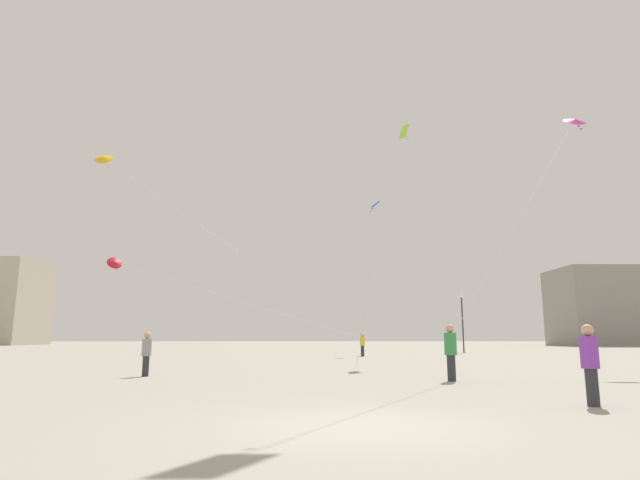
{
  "coord_description": "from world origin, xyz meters",
  "views": [
    {
      "loc": [
        -0.94,
        -8.82,
        1.42
      ],
      "look_at": [
        0.0,
        15.97,
        5.97
      ],
      "focal_mm": 29.57,
      "sensor_mm": 36.0,
      "label": 1
    }
  ],
  "objects_px": {
    "person_in_yellow": "(362,344)",
    "kite_magenta_diamond": "(574,122)",
    "person_in_grey": "(146,352)",
    "kite_lime_delta": "(402,138)",
    "kite_crimson_diamond": "(117,263)",
    "person_in_purple": "(590,361)",
    "person_in_green": "(451,350)",
    "lamppost_east": "(462,313)",
    "kite_cobalt_delta": "(375,207)",
    "kite_amber_diamond": "(106,160)"
  },
  "relations": [
    {
      "from": "person_in_grey",
      "to": "person_in_purple",
      "type": "height_order",
      "value": "person_in_purple"
    },
    {
      "from": "kite_cobalt_delta",
      "to": "kite_magenta_diamond",
      "type": "height_order",
      "value": "kite_cobalt_delta"
    },
    {
      "from": "kite_amber_diamond",
      "to": "kite_magenta_diamond",
      "type": "xyz_separation_m",
      "value": [
        28.2,
        -13.12,
        -2.18
      ]
    },
    {
      "from": "kite_magenta_diamond",
      "to": "kite_lime_delta",
      "type": "xyz_separation_m",
      "value": [
        -7.45,
        6.48,
        1.59
      ]
    },
    {
      "from": "kite_lime_delta",
      "to": "person_in_yellow",
      "type": "bearing_deg",
      "value": 103.26
    },
    {
      "from": "person_in_grey",
      "to": "kite_lime_delta",
      "type": "height_order",
      "value": "kite_lime_delta"
    },
    {
      "from": "person_in_green",
      "to": "kite_magenta_diamond",
      "type": "relative_size",
      "value": 0.16
    },
    {
      "from": "person_in_yellow",
      "to": "kite_crimson_diamond",
      "type": "relative_size",
      "value": 0.08
    },
    {
      "from": "person_in_purple",
      "to": "kite_magenta_diamond",
      "type": "distance_m",
      "value": 19.17
    },
    {
      "from": "kite_amber_diamond",
      "to": "kite_lime_delta",
      "type": "bearing_deg",
      "value": -17.74
    },
    {
      "from": "person_in_green",
      "to": "kite_cobalt_delta",
      "type": "relative_size",
      "value": 0.16
    },
    {
      "from": "person_in_green",
      "to": "kite_magenta_diamond",
      "type": "height_order",
      "value": "kite_magenta_diamond"
    },
    {
      "from": "person_in_grey",
      "to": "kite_cobalt_delta",
      "type": "height_order",
      "value": "kite_cobalt_delta"
    },
    {
      "from": "person_in_yellow",
      "to": "kite_lime_delta",
      "type": "distance_m",
      "value": 14.99
    },
    {
      "from": "person_in_purple",
      "to": "kite_amber_diamond",
      "type": "distance_m",
      "value": 36.17
    },
    {
      "from": "person_in_grey",
      "to": "kite_magenta_diamond",
      "type": "distance_m",
      "value": 22.89
    },
    {
      "from": "lamppost_east",
      "to": "kite_crimson_diamond",
      "type": "bearing_deg",
      "value": -172.88
    },
    {
      "from": "person_in_yellow",
      "to": "kite_crimson_diamond",
      "type": "xyz_separation_m",
      "value": [
        -19.32,
        4.03,
        6.33
      ]
    },
    {
      "from": "person_in_yellow",
      "to": "kite_magenta_diamond",
      "type": "relative_size",
      "value": 0.15
    },
    {
      "from": "person_in_grey",
      "to": "kite_lime_delta",
      "type": "distance_m",
      "value": 20.83
    },
    {
      "from": "person_in_grey",
      "to": "kite_magenta_diamond",
      "type": "relative_size",
      "value": 0.14
    },
    {
      "from": "kite_amber_diamond",
      "to": "kite_crimson_diamond",
      "type": "bearing_deg",
      "value": 94.19
    },
    {
      "from": "person_in_purple",
      "to": "kite_lime_delta",
      "type": "distance_m",
      "value": 23.74
    },
    {
      "from": "kite_amber_diamond",
      "to": "person_in_yellow",
      "type": "bearing_deg",
      "value": 3.01
    },
    {
      "from": "person_in_grey",
      "to": "kite_lime_delta",
      "type": "bearing_deg",
      "value": 141.52
    },
    {
      "from": "person_in_grey",
      "to": "person_in_yellow",
      "type": "distance_m",
      "value": 21.47
    },
    {
      "from": "lamppost_east",
      "to": "kite_cobalt_delta",
      "type": "bearing_deg",
      "value": -161.2
    },
    {
      "from": "person_in_yellow",
      "to": "kite_magenta_diamond",
      "type": "distance_m",
      "value": 20.24
    },
    {
      "from": "person_in_purple",
      "to": "kite_cobalt_delta",
      "type": "distance_m",
      "value": 34.53
    },
    {
      "from": "kite_magenta_diamond",
      "to": "lamppost_east",
      "type": "xyz_separation_m",
      "value": [
        0.54,
        21.78,
        -8.64
      ]
    },
    {
      "from": "person_in_yellow",
      "to": "kite_cobalt_delta",
      "type": "bearing_deg",
      "value": -100.13
    },
    {
      "from": "person_in_purple",
      "to": "person_in_yellow",
      "type": "bearing_deg",
      "value": -52.85
    },
    {
      "from": "person_in_yellow",
      "to": "kite_crimson_diamond",
      "type": "height_order",
      "value": "kite_crimson_diamond"
    },
    {
      "from": "person_in_purple",
      "to": "kite_magenta_diamond",
      "type": "height_order",
      "value": "kite_magenta_diamond"
    },
    {
      "from": "person_in_green",
      "to": "kite_amber_diamond",
      "type": "height_order",
      "value": "kite_amber_diamond"
    },
    {
      "from": "kite_magenta_diamond",
      "to": "lamppost_east",
      "type": "bearing_deg",
      "value": 88.57
    },
    {
      "from": "person_in_green",
      "to": "kite_cobalt_delta",
      "type": "bearing_deg",
      "value": 17.51
    },
    {
      "from": "person_in_grey",
      "to": "person_in_yellow",
      "type": "relative_size",
      "value": 0.95
    },
    {
      "from": "kite_amber_diamond",
      "to": "kite_lime_delta",
      "type": "xyz_separation_m",
      "value": [
        20.75,
        -6.64,
        -0.59
      ]
    },
    {
      "from": "person_in_yellow",
      "to": "lamppost_east",
      "type": "bearing_deg",
      "value": -132.06
    },
    {
      "from": "person_in_grey",
      "to": "person_in_purple",
      "type": "bearing_deg",
      "value": 61.22
    },
    {
      "from": "person_in_purple",
      "to": "person_in_yellow",
      "type": "xyz_separation_m",
      "value": [
        -1.52,
        27.65,
        -0.01
      ]
    },
    {
      "from": "person_in_green",
      "to": "person_in_grey",
      "type": "bearing_deg",
      "value": 97.26
    },
    {
      "from": "kite_amber_diamond",
      "to": "kite_magenta_diamond",
      "type": "bearing_deg",
      "value": -24.96
    },
    {
      "from": "person_in_purple",
      "to": "kite_amber_diamond",
      "type": "bearing_deg",
      "value": -18.47
    },
    {
      "from": "person_in_grey",
      "to": "kite_magenta_diamond",
      "type": "bearing_deg",
      "value": 112.01
    },
    {
      "from": "kite_lime_delta",
      "to": "kite_crimson_diamond",
      "type": "distance_m",
      "value": 24.97
    },
    {
      "from": "kite_cobalt_delta",
      "to": "kite_magenta_diamond",
      "type": "bearing_deg",
      "value": -68.66
    },
    {
      "from": "person_in_yellow",
      "to": "lamppost_east",
      "type": "relative_size",
      "value": 0.32
    },
    {
      "from": "kite_magenta_diamond",
      "to": "person_in_yellow",
      "type": "bearing_deg",
      "value": 123.22
    }
  ]
}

